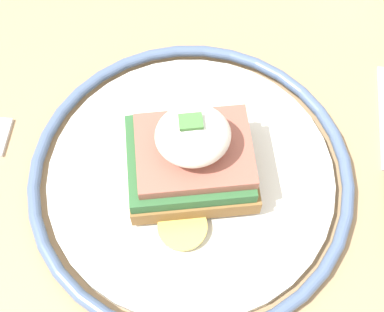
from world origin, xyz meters
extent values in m
cube|color=tan|center=(0.00, 0.00, 0.73)|extent=(0.85, 0.68, 0.03)
cylinder|color=tan|center=(0.37, 0.28, 0.36)|extent=(0.06, 0.06, 0.71)
cylinder|color=silver|center=(0.02, 0.00, 0.75)|extent=(0.23, 0.23, 0.01)
torus|color=slate|center=(0.02, 0.00, 0.75)|extent=(0.26, 0.26, 0.01)
cube|color=olive|center=(0.02, 0.00, 0.77)|extent=(0.10, 0.08, 0.02)
cube|color=#2D6033|center=(0.02, 0.00, 0.78)|extent=(0.09, 0.08, 0.01)
cube|color=#9E5647|center=(0.02, 0.00, 0.79)|extent=(0.09, 0.07, 0.01)
ellipsoid|color=white|center=(0.02, 0.00, 0.81)|extent=(0.05, 0.05, 0.03)
cylinder|color=#E5C656|center=(0.01, -0.05, 0.76)|extent=(0.04, 0.04, 0.00)
cube|color=#47843D|center=(0.02, 0.00, 0.83)|extent=(0.02, 0.01, 0.00)
camera|label=1|loc=(0.00, -0.18, 1.14)|focal=50.00mm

